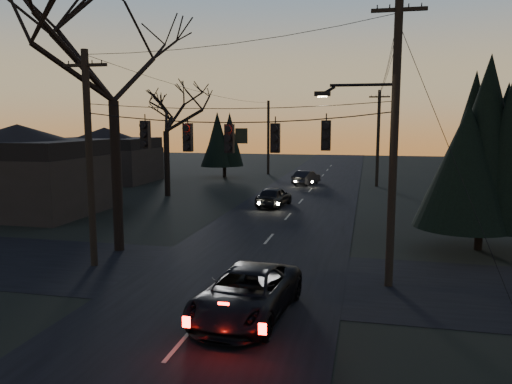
% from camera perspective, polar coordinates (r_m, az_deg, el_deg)
% --- Properties ---
extents(main_road, '(8.00, 120.00, 0.02)m').
position_cam_1_polar(main_road, '(28.59, 3.04, -3.57)').
color(main_road, black).
rests_on(main_road, ground).
extents(cross_road, '(60.00, 7.00, 0.02)m').
position_cam_1_polar(cross_road, '(19.10, -2.06, -9.50)').
color(cross_road, black).
rests_on(cross_road, ground).
extents(utility_pole_right, '(5.00, 0.30, 10.00)m').
position_cam_1_polar(utility_pole_right, '(18.55, 14.89, -10.33)').
color(utility_pole_right, black).
rests_on(utility_pole_right, ground).
extents(utility_pole_left, '(1.80, 0.30, 8.50)m').
position_cam_1_polar(utility_pole_left, '(21.37, -17.98, -8.00)').
color(utility_pole_left, black).
rests_on(utility_pole_left, ground).
extents(utility_pole_far_r, '(1.80, 0.30, 8.50)m').
position_cam_1_polar(utility_pole_far_r, '(45.98, 13.60, 0.64)').
color(utility_pole_far_r, black).
rests_on(utility_pole_far_r, ground).
extents(utility_pole_far_l, '(0.30, 0.30, 8.00)m').
position_cam_1_polar(utility_pole_far_l, '(54.96, 1.40, 2.04)').
color(utility_pole_far_l, black).
rests_on(utility_pole_far_l, ground).
extents(span_signal_assembly, '(11.50, 0.44, 1.61)m').
position_cam_1_polar(span_signal_assembly, '(18.28, -2.87, 6.35)').
color(span_signal_assembly, black).
rests_on(span_signal_assembly, ground).
extents(bare_tree_left, '(11.06, 11.06, 13.30)m').
position_cam_1_polar(bare_tree_left, '(23.05, -16.24, 16.58)').
color(bare_tree_left, black).
rests_on(bare_tree_left, ground).
extents(evergreen_right, '(4.29, 4.29, 7.63)m').
position_cam_1_polar(evergreen_right, '(24.25, 24.61, 4.12)').
color(evergreen_right, black).
rests_on(evergreen_right, ground).
extents(bare_tree_dist, '(6.76, 6.76, 10.06)m').
position_cam_1_polar(bare_tree_dist, '(39.19, -10.31, 9.77)').
color(bare_tree_dist, black).
rests_on(bare_tree_dist, ground).
extents(evergreen_dist, '(3.61, 3.61, 6.19)m').
position_cam_1_polar(evergreen_dist, '(51.78, -3.65, 5.75)').
color(evergreen_dist, black).
rests_on(evergreen_dist, ground).
extents(house_left_near, '(10.00, 8.00, 5.60)m').
position_cam_1_polar(house_left_near, '(35.21, -25.38, 2.45)').
color(house_left_near, black).
rests_on(house_left_near, ground).
extents(house_left_far, '(9.00, 7.00, 5.20)m').
position_cam_1_polar(house_left_far, '(50.19, -16.84, 4.11)').
color(house_left_far, black).
rests_on(house_left_far, ground).
extents(suv_near, '(2.86, 5.30, 1.41)m').
position_cam_1_polar(suv_near, '(15.08, -1.07, -11.56)').
color(suv_near, black).
rests_on(suv_near, ground).
extents(sedan_oncoming_a, '(2.16, 4.21, 1.37)m').
position_cam_1_polar(sedan_oncoming_a, '(33.98, 2.07, -0.54)').
color(sedan_oncoming_a, black).
rests_on(sedan_oncoming_a, ground).
extents(sedan_oncoming_b, '(2.33, 4.06, 1.26)m').
position_cam_1_polar(sedan_oncoming_b, '(46.10, 5.78, 1.63)').
color(sedan_oncoming_b, black).
rests_on(sedan_oncoming_b, ground).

